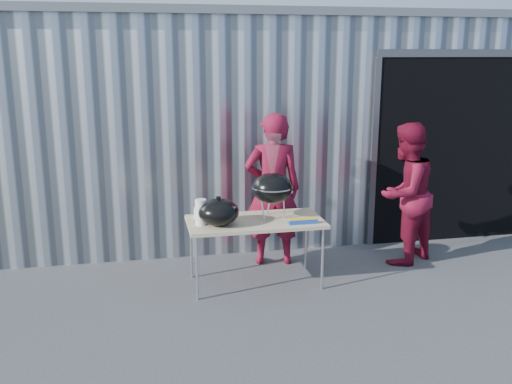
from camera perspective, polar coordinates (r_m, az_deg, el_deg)
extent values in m
plane|color=#3B3B3E|center=(5.94, -1.14, -11.73)|extent=(80.00, 80.00, 0.00)
cube|color=silver|center=(10.18, -1.64, 7.82)|extent=(8.00, 6.00, 3.00)
cube|color=slate|center=(10.14, -1.71, 16.56)|extent=(8.20, 6.20, 0.10)
cube|color=black|center=(8.77, 17.67, 4.55)|extent=(2.40, 1.20, 2.50)
cube|color=#4C4C51|center=(8.18, 20.33, 12.90)|extent=(2.52, 0.08, 0.10)
cube|color=tan|center=(6.34, -0.08, -2.99)|extent=(1.50, 0.75, 0.04)
cylinder|color=silver|center=(6.07, -5.92, -7.59)|extent=(0.03, 0.03, 0.71)
cylinder|color=silver|center=(6.34, 6.66, -6.65)|extent=(0.03, 0.03, 0.71)
cylinder|color=silver|center=(6.65, -6.49, -5.64)|extent=(0.03, 0.03, 0.71)
cylinder|color=silver|center=(6.90, 5.02, -4.88)|extent=(0.03, 0.03, 0.71)
ellipsoid|color=black|center=(6.33, 1.62, 0.39)|extent=(0.45, 0.45, 0.34)
cylinder|color=silver|center=(6.33, 1.62, 0.49)|extent=(0.46, 0.46, 0.02)
cylinder|color=silver|center=(6.33, 1.62, 0.61)|extent=(0.43, 0.43, 0.01)
cylinder|color=silver|center=(6.52, 1.32, -1.23)|extent=(0.02, 0.02, 0.24)
cylinder|color=silver|center=(6.30, 0.68, -1.77)|extent=(0.02, 0.02, 0.24)
cylinder|color=silver|center=(6.35, 2.82, -1.65)|extent=(0.02, 0.02, 0.24)
cylinder|color=#B95D42|center=(6.30, 0.40, 0.68)|extent=(0.02, 0.14, 0.02)
cylinder|color=#B95D42|center=(6.30, 0.75, 0.69)|extent=(0.02, 0.14, 0.02)
cylinder|color=#B95D42|center=(6.31, 1.10, 0.71)|extent=(0.02, 0.14, 0.02)
cylinder|color=#B95D42|center=(6.32, 1.45, 0.73)|extent=(0.02, 0.14, 0.02)
cylinder|color=#B95D42|center=(6.33, 1.79, 0.74)|extent=(0.02, 0.14, 0.02)
cylinder|color=#B95D42|center=(6.34, 2.14, 0.76)|extent=(0.02, 0.14, 0.02)
cylinder|color=#B95D42|center=(6.35, 2.49, 0.78)|extent=(0.02, 0.14, 0.02)
cylinder|color=#B95D42|center=(6.36, 2.83, 0.79)|extent=(0.02, 0.14, 0.02)
cone|color=silver|center=(6.27, 1.64, 3.28)|extent=(0.20, 0.20, 0.55)
ellipsoid|color=black|center=(6.13, -3.76, -2.02)|extent=(0.44, 0.44, 0.29)
cylinder|color=black|center=(6.09, -3.79, -0.59)|extent=(0.05, 0.05, 0.03)
cylinder|color=white|center=(6.15, -5.54, -2.01)|extent=(0.12, 0.12, 0.28)
cube|color=white|center=(6.46, -5.29, -2.08)|extent=(0.20, 0.15, 0.10)
cube|color=#1B40B1|center=(6.20, 4.72, -2.97)|extent=(0.32, 0.06, 0.05)
cube|color=yellow|center=(6.19, 4.73, -2.70)|extent=(0.32, 0.06, 0.01)
imported|color=maroon|center=(6.93, 1.69, 0.24)|extent=(0.73, 0.53, 1.87)
imported|color=maroon|center=(7.22, 14.68, -0.16)|extent=(1.07, 1.00, 1.75)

